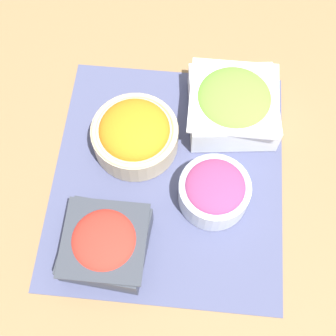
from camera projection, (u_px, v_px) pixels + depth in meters
The scene contains 6 objects.
ground_plane at pixel (168, 176), 0.86m from camera, with size 3.00×3.00×0.00m, color olive.
placemat at pixel (168, 175), 0.86m from camera, with size 0.47×0.42×0.00m.
tomato_bowl at pixel (105, 243), 0.76m from camera, with size 0.14×0.14×0.07m.
lettuce_bowl at pixel (233, 104), 0.87m from camera, with size 0.18×0.18×0.08m.
carrot_bowl at pixel (135, 134), 0.85m from camera, with size 0.16×0.16×0.08m.
onion_bowl at pixel (214, 190), 0.80m from camera, with size 0.12×0.12×0.07m.
Camera 1 is at (-0.35, -0.03, 0.78)m, focal length 50.00 mm.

